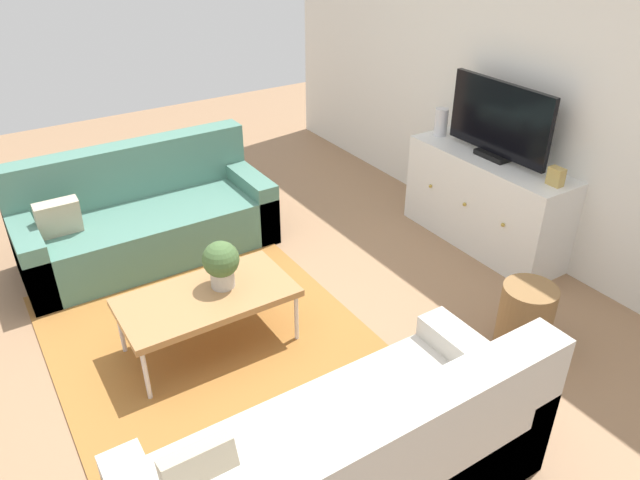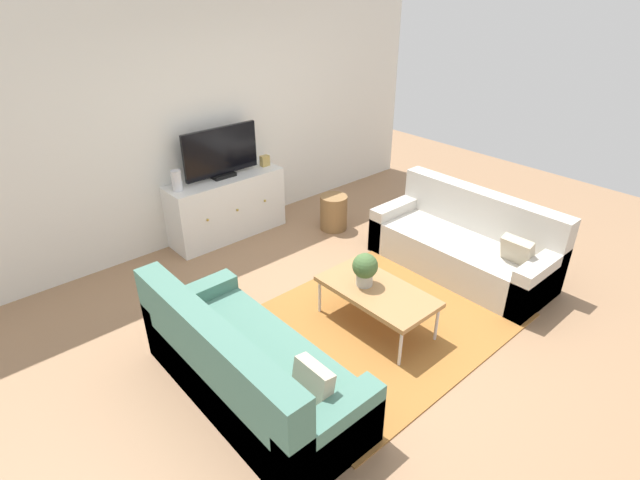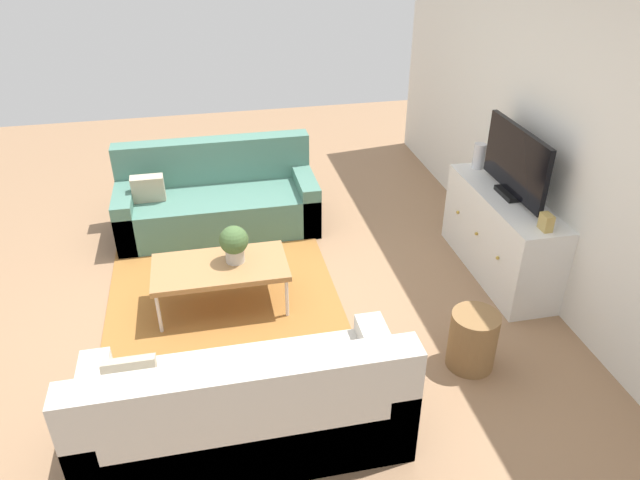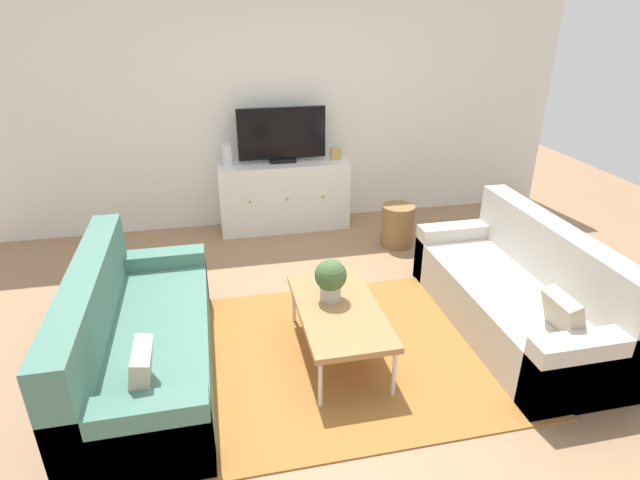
{
  "view_description": "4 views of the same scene",
  "coord_description": "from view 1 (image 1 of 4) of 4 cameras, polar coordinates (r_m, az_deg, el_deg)",
  "views": [
    {
      "loc": [
        2.87,
        -1.18,
        2.55
      ],
      "look_at": [
        0.0,
        0.65,
        0.56
      ],
      "focal_mm": 33.61,
      "sensor_mm": 36.0,
      "label": 1
    },
    {
      "loc": [
        -2.84,
        -2.54,
        2.89
      ],
      "look_at": [
        0.0,
        0.65,
        0.56
      ],
      "focal_mm": 27.77,
      "sensor_mm": 36.0,
      "label": 2
    },
    {
      "loc": [
        3.98,
        -0.19,
        2.98
      ],
      "look_at": [
        0.0,
        0.65,
        0.56
      ],
      "focal_mm": 33.34,
      "sensor_mm": 36.0,
      "label": 3
    },
    {
      "loc": [
        -0.82,
        -3.14,
        2.36
      ],
      "look_at": [
        0.0,
        0.65,
        0.56
      ],
      "focal_mm": 29.04,
      "sensor_mm": 36.0,
      "label": 4
    }
  ],
  "objects": [
    {
      "name": "couch_right_side",
      "position": [
        2.9,
        2.95,
        -21.49
      ],
      "size": [
        0.81,
        1.93,
        0.84
      ],
      "color": "beige",
      "rests_on": "ground_plane"
    },
    {
      "name": "potted_plant",
      "position": [
        3.73,
        -9.4,
        -2.14
      ],
      "size": [
        0.23,
        0.23,
        0.31
      ],
      "color": "#B7B2A8",
      "rests_on": "coffee_table"
    },
    {
      "name": "wicker_basket",
      "position": [
        4.03,
        18.97,
        -6.92
      ],
      "size": [
        0.34,
        0.34,
        0.44
      ],
      "primitive_type": "cylinder",
      "color": "olive",
      "rests_on": "ground_plane"
    },
    {
      "name": "coffee_table",
      "position": [
        3.78,
        -10.72,
        -5.51
      ],
      "size": [
        0.57,
        1.07,
        0.4
      ],
      "color": "#A37547",
      "rests_on": "ground_plane"
    },
    {
      "name": "area_rug",
      "position": [
        3.97,
        -9.91,
        -10.07
      ],
      "size": [
        2.5,
        1.9,
        0.01
      ],
      "primitive_type": "cube",
      "color": "#9E662D",
      "rests_on": "ground_plane"
    },
    {
      "name": "glass_vase",
      "position": [
        5.21,
        11.45,
        10.95
      ],
      "size": [
        0.11,
        0.11,
        0.23
      ],
      "primitive_type": "cylinder",
      "color": "silver",
      "rests_on": "tv_console"
    },
    {
      "name": "mantel_clock",
      "position": [
        4.52,
        21.55,
        5.64
      ],
      "size": [
        0.11,
        0.07,
        0.13
      ],
      "primitive_type": "cube",
      "color": "tan",
      "rests_on": "tv_console"
    },
    {
      "name": "tv_console",
      "position": [
        5.02,
        15.41,
        3.55
      ],
      "size": [
        1.42,
        0.47,
        0.76
      ],
      "color": "white",
      "rests_on": "ground_plane"
    },
    {
      "name": "wall_back",
      "position": [
        4.86,
        19.88,
        14.28
      ],
      "size": [
        6.4,
        0.12,
        2.7
      ],
      "primitive_type": "cube",
      "color": "silver",
      "rests_on": "ground_plane"
    },
    {
      "name": "ground_plane",
      "position": [
        4.02,
        -7.93,
        -9.44
      ],
      "size": [
        10.0,
        10.0,
        0.0
      ],
      "primitive_type": "plane",
      "color": "#997251"
    },
    {
      "name": "couch_left_side",
      "position": [
        4.99,
        -16.42,
        1.87
      ],
      "size": [
        0.81,
        1.93,
        0.84
      ],
      "color": "#4C7A6B",
      "rests_on": "ground_plane"
    },
    {
      "name": "flat_screen_tv",
      "position": [
        4.79,
        16.68,
        10.79
      ],
      "size": [
        0.94,
        0.16,
        0.59
      ],
      "color": "black",
      "rests_on": "tv_console"
    }
  ]
}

